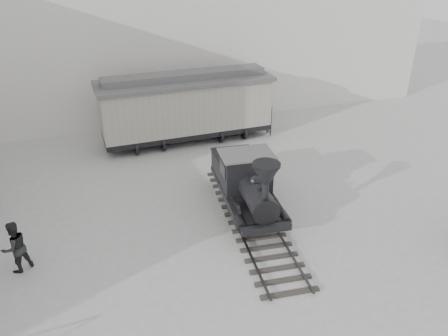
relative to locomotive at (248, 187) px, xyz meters
name	(u,v)px	position (x,y,z in m)	size (l,w,h in m)	color
ground	(253,272)	(-1.11, -3.39, -1.12)	(90.00, 90.00, 0.00)	#9E9E9B
north_wall	(156,23)	(-1.11, 11.59, 4.44)	(34.00, 2.51, 11.00)	silver
locomotive	(248,187)	(0.00, 0.00, 0.00)	(2.63, 8.69, 3.02)	#282420
boxcar	(186,105)	(-0.50, 7.78, 0.82)	(9.11, 3.13, 3.69)	black
visitor_b	(15,247)	(-8.21, -0.92, -0.23)	(0.86, 0.67, 1.77)	black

